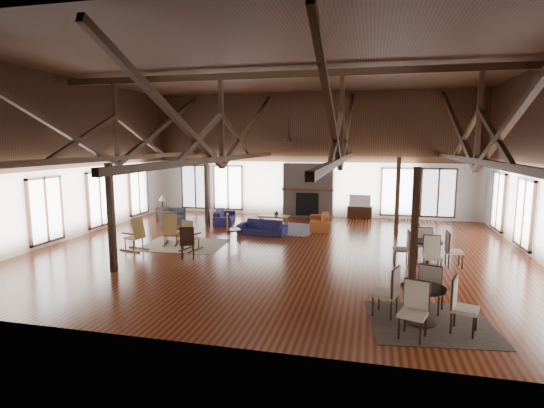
% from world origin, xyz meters
% --- Properties ---
extents(floor, '(16.00, 16.00, 0.00)m').
position_xyz_m(floor, '(0.00, 0.00, 0.00)').
color(floor, brown).
rests_on(floor, ground).
extents(ceiling, '(16.00, 14.00, 0.02)m').
position_xyz_m(ceiling, '(0.00, 0.00, 6.00)').
color(ceiling, black).
rests_on(ceiling, wall_back).
extents(wall_back, '(16.00, 0.02, 6.00)m').
position_xyz_m(wall_back, '(0.00, 7.00, 3.00)').
color(wall_back, silver).
rests_on(wall_back, floor).
extents(wall_front, '(16.00, 0.02, 6.00)m').
position_xyz_m(wall_front, '(0.00, -7.00, 3.00)').
color(wall_front, silver).
rests_on(wall_front, floor).
extents(wall_left, '(0.02, 14.00, 6.00)m').
position_xyz_m(wall_left, '(-8.00, 0.00, 3.00)').
color(wall_left, silver).
rests_on(wall_left, floor).
extents(roof_truss, '(15.60, 14.07, 3.14)m').
position_xyz_m(roof_truss, '(0.00, 0.00, 4.03)').
color(roof_truss, black).
rests_on(roof_truss, wall_back).
extents(post_grid, '(8.16, 7.16, 3.05)m').
position_xyz_m(post_grid, '(0.00, 0.00, 1.52)').
color(post_grid, black).
rests_on(post_grid, floor).
extents(fireplace, '(2.50, 0.69, 2.60)m').
position_xyz_m(fireplace, '(0.00, 6.67, 1.29)').
color(fireplace, '#705D55').
rests_on(fireplace, floor).
extents(ceiling_fan, '(1.60, 1.60, 0.75)m').
position_xyz_m(ceiling_fan, '(0.50, -1.00, 3.73)').
color(ceiling_fan, black).
rests_on(ceiling_fan, roof_truss).
extents(sofa_navy_front, '(1.99, 0.98, 0.56)m').
position_xyz_m(sofa_navy_front, '(-1.17, 2.19, 0.28)').
color(sofa_navy_front, '#161438').
rests_on(sofa_navy_front, floor).
extents(sofa_navy_left, '(2.17, 1.24, 0.60)m').
position_xyz_m(sofa_navy_left, '(-3.41, 4.09, 0.30)').
color(sofa_navy_left, '#18163D').
rests_on(sofa_navy_left, floor).
extents(sofa_orange, '(2.14, 1.07, 0.60)m').
position_xyz_m(sofa_orange, '(0.89, 3.94, 0.30)').
color(sofa_orange, brown).
rests_on(sofa_orange, floor).
extents(coffee_table, '(1.36, 0.77, 0.50)m').
position_xyz_m(coffee_table, '(-1.05, 3.76, 0.44)').
color(coffee_table, brown).
rests_on(coffee_table, floor).
extents(vase, '(0.24, 0.24, 0.20)m').
position_xyz_m(vase, '(-0.95, 3.81, 0.60)').
color(vase, '#B2B2B2').
rests_on(vase, coffee_table).
extents(armchair, '(1.06, 0.93, 0.67)m').
position_xyz_m(armchair, '(-5.59, 3.27, 0.34)').
color(armchair, '#2A2B2D').
rests_on(armchair, floor).
extents(side_table_lamp, '(0.48, 0.48, 1.23)m').
position_xyz_m(side_table_lamp, '(-6.36, 3.91, 0.46)').
color(side_table_lamp, black).
rests_on(side_table_lamp, floor).
extents(rocking_chair_a, '(0.69, 0.97, 1.12)m').
position_xyz_m(rocking_chair_a, '(-3.89, -0.22, 0.53)').
color(rocking_chair_a, olive).
rests_on(rocking_chair_a, floor).
extents(rocking_chair_b, '(0.60, 0.89, 1.05)m').
position_xyz_m(rocking_chair_b, '(-2.91, -0.85, 0.50)').
color(rocking_chair_b, olive).
rests_on(rocking_chair_b, floor).
extents(rocking_chair_c, '(0.97, 0.67, 1.14)m').
position_xyz_m(rocking_chair_c, '(-4.64, -1.25, 0.54)').
color(rocking_chair_c, olive).
rests_on(rocking_chair_c, floor).
extents(side_chair_a, '(0.62, 0.62, 1.09)m').
position_xyz_m(side_chair_a, '(-1.87, 0.44, 0.63)').
color(side_chair_a, black).
rests_on(side_chair_a, floor).
extents(side_chair_b, '(0.57, 0.57, 1.04)m').
position_xyz_m(side_chair_b, '(-2.53, -1.80, 0.60)').
color(side_chair_b, black).
rests_on(side_chair_b, floor).
extents(cafe_table_near, '(2.06, 2.06, 1.06)m').
position_xyz_m(cafe_table_near, '(4.06, -5.17, 0.53)').
color(cafe_table_near, black).
rests_on(cafe_table_near, floor).
extents(cafe_table_far, '(1.99, 1.99, 1.03)m').
position_xyz_m(cafe_table_far, '(4.66, -0.87, 0.52)').
color(cafe_table_far, black).
rests_on(cafe_table_far, floor).
extents(cup_near, '(0.15, 0.15, 0.10)m').
position_xyz_m(cup_near, '(4.12, -5.23, 0.81)').
color(cup_near, '#B2B2B2').
rests_on(cup_near, cafe_table_near).
extents(cup_far, '(0.13, 0.13, 0.09)m').
position_xyz_m(cup_far, '(4.69, -0.85, 0.79)').
color(cup_far, '#B2B2B2').
rests_on(cup_far, cafe_table_far).
extents(tv_console, '(1.15, 0.43, 0.57)m').
position_xyz_m(tv_console, '(2.48, 6.75, 0.29)').
color(tv_console, black).
rests_on(tv_console, floor).
extents(television, '(1.00, 0.20, 0.57)m').
position_xyz_m(television, '(2.49, 6.75, 0.86)').
color(television, '#B2B2B2').
rests_on(television, tv_console).
extents(rug_tan, '(2.95, 2.40, 0.01)m').
position_xyz_m(rug_tan, '(-3.41, -0.17, 0.01)').
color(rug_tan, tan).
rests_on(rug_tan, floor).
extents(rug_navy, '(3.71, 2.99, 0.01)m').
position_xyz_m(rug_navy, '(-0.89, 3.60, 0.01)').
color(rug_navy, '#161D3F').
rests_on(rug_navy, floor).
extents(rug_dark, '(2.63, 2.44, 0.01)m').
position_xyz_m(rug_dark, '(4.22, -5.10, 0.01)').
color(rug_dark, black).
rests_on(rug_dark, floor).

